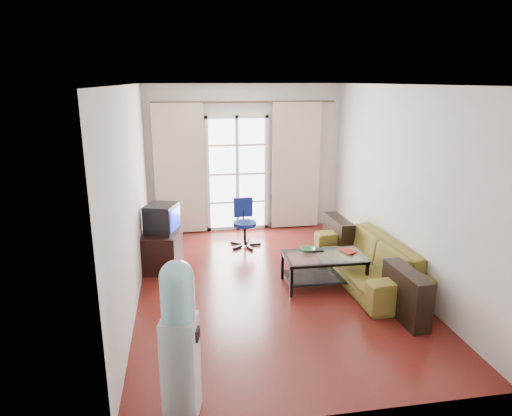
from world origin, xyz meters
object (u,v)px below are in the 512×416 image
(tv_stand, at_px, (162,249))
(crt_tv, at_px, (161,218))
(task_chair, at_px, (245,232))
(water_cooler, at_px, (179,337))
(coffee_table, at_px, (323,266))
(sofa, at_px, (367,261))

(tv_stand, xyz_separation_m, crt_tv, (0.00, 0.03, 0.49))
(task_chair, distance_m, water_cooler, 4.15)
(crt_tv, bearing_deg, task_chair, 47.33)
(coffee_table, relative_size, tv_stand, 1.43)
(task_chair, bearing_deg, tv_stand, -152.85)
(sofa, bearing_deg, tv_stand, -111.69)
(water_cooler, bearing_deg, coffee_table, 61.45)
(sofa, distance_m, crt_tv, 3.07)
(sofa, distance_m, coffee_table, 0.64)
(coffee_table, relative_size, task_chair, 1.35)
(tv_stand, height_order, crt_tv, crt_tv)
(coffee_table, bearing_deg, tv_stand, 155.03)
(crt_tv, xyz_separation_m, task_chair, (1.36, 0.68, -0.53))
(task_chair, xyz_separation_m, water_cooler, (-1.10, -3.97, 0.49))
(coffee_table, distance_m, crt_tv, 2.50)
(sofa, relative_size, task_chair, 2.63)
(sofa, relative_size, water_cooler, 1.54)
(sofa, height_order, crt_tv, crt_tv)
(water_cooler, bearing_deg, crt_tv, 107.19)
(task_chair, height_order, water_cooler, water_cooler)
(sofa, bearing_deg, coffee_table, -89.12)
(sofa, bearing_deg, crt_tv, -112.31)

